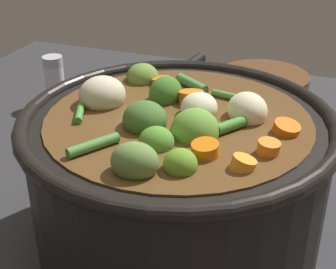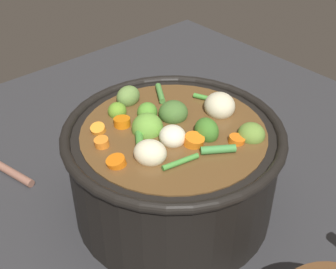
% 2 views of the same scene
% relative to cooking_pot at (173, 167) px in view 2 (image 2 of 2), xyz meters
% --- Properties ---
extents(ground_plane, '(1.10, 1.10, 0.00)m').
position_rel_cooking_pot_xyz_m(ground_plane, '(-0.00, 0.00, -0.08)').
color(ground_plane, '#2D2D30').
extents(cooking_pot, '(0.31, 0.31, 0.17)m').
position_rel_cooking_pot_xyz_m(cooking_pot, '(0.00, 0.00, 0.00)').
color(cooking_pot, black).
rests_on(cooking_pot, ground_plane).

